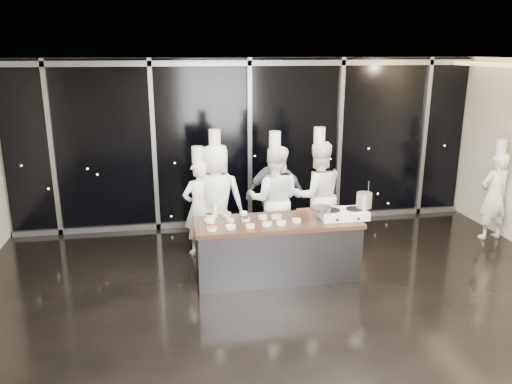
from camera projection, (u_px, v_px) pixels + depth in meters
ground at (291, 305)px, 6.77m from camera, size 9.00×9.00×0.00m
room_shell at (308, 141)px, 6.18m from camera, size 9.02×7.02×3.21m
window_wall at (249, 144)px, 9.58m from camera, size 8.90×0.11×3.20m
demo_counter at (277, 249)px, 7.50m from camera, size 2.46×0.86×0.90m
stove at (343, 214)px, 7.48m from camera, size 0.71×0.46×0.14m
frying_pan at (321, 209)px, 7.39m from camera, size 0.53×0.31×0.05m
stock_pot at (364, 200)px, 7.50m from camera, size 0.23×0.23×0.23m
prep_bowls at (245, 220)px, 7.32m from camera, size 1.41×0.74×0.05m
squeeze_bottle at (215, 210)px, 7.51m from camera, size 0.07×0.07×0.24m
chef_far_left at (199, 206)px, 8.29m from camera, size 0.69×0.59×1.84m
chef_left at (216, 198)px, 8.31m from camera, size 1.05×0.84×2.10m
chef_center at (274, 199)px, 8.35m from camera, size 1.03×0.89×2.07m
guest at (275, 196)px, 8.68m from camera, size 1.09×0.58×1.77m
chef_right at (317, 195)px, 8.51m from camera, size 0.94×0.75×2.11m
chef_side at (494, 195)px, 8.97m from camera, size 0.63×0.46×1.83m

